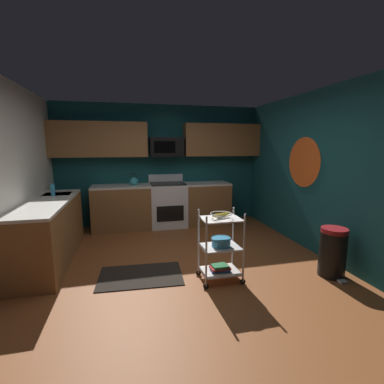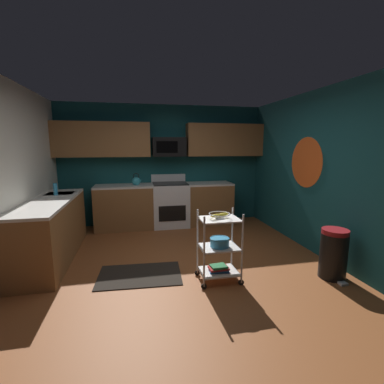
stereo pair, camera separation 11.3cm
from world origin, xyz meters
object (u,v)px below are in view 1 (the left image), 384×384
at_px(microwave, 166,147).
at_px(dish_soap_bottle, 53,190).
at_px(rolling_cart, 220,247).
at_px(trash_can, 333,252).
at_px(fruit_bowl, 221,215).
at_px(book_stack, 220,268).
at_px(mixing_bowl_large, 221,242).
at_px(kettle, 134,181).
at_px(oven_range, 168,204).

height_order(microwave, dish_soap_bottle, microwave).
xyz_separation_m(microwave, rolling_cart, (0.30, -2.68, -1.25)).
xyz_separation_m(microwave, trash_can, (1.80, -2.91, -1.37)).
relative_size(fruit_bowl, dish_soap_bottle, 1.36).
xyz_separation_m(book_stack, dish_soap_bottle, (-2.32, 1.64, 0.86)).
distance_m(rolling_cart, trash_can, 1.52).
relative_size(mixing_bowl_large, kettle, 0.95).
relative_size(oven_range, rolling_cart, 1.20).
relative_size(rolling_cart, book_stack, 3.50).
xyz_separation_m(rolling_cart, fruit_bowl, (-0.00, 0.00, 0.42)).
height_order(book_stack, trash_can, trash_can).
bearing_deg(oven_range, book_stack, -83.45).
height_order(dish_soap_bottle, trash_can, dish_soap_bottle).
relative_size(microwave, kettle, 2.65).
xyz_separation_m(mixing_bowl_large, dish_soap_bottle, (-2.33, 1.64, 0.50)).
relative_size(microwave, book_stack, 2.68).
xyz_separation_m(mixing_bowl_large, book_stack, (-0.01, -0.00, -0.36)).
distance_m(book_stack, trash_can, 1.53).
height_order(mixing_bowl_large, book_stack, mixing_bowl_large).
height_order(rolling_cart, dish_soap_bottle, dish_soap_bottle).
bearing_deg(rolling_cart, book_stack, -135.00).
xyz_separation_m(rolling_cart, dish_soap_bottle, (-2.32, 1.64, 0.57)).
height_order(rolling_cart, book_stack, rolling_cart).
height_order(oven_range, kettle, kettle).
height_order(kettle, trash_can, kettle).
bearing_deg(dish_soap_bottle, kettle, 35.43).
height_order(mixing_bowl_large, kettle, kettle).
relative_size(microwave, trash_can, 1.06).
height_order(oven_range, rolling_cart, oven_range).
relative_size(kettle, trash_can, 0.40).
bearing_deg(fruit_bowl, dish_soap_bottle, 144.74).
relative_size(fruit_bowl, kettle, 1.03).
height_order(rolling_cart, mixing_bowl_large, rolling_cart).
bearing_deg(dish_soap_bottle, mixing_bowl_large, -35.17).
bearing_deg(book_stack, mixing_bowl_large, 0.00).
bearing_deg(oven_range, mixing_bowl_large, -83.28).
xyz_separation_m(book_stack, trash_can, (1.50, -0.23, 0.17)).
bearing_deg(kettle, rolling_cart, -68.77).
xyz_separation_m(kettle, trash_can, (2.50, -2.81, -0.67)).
xyz_separation_m(oven_range, microwave, (-0.00, 0.10, 1.22)).
bearing_deg(trash_can, rolling_cart, 171.31).
relative_size(book_stack, trash_can, 0.40).
bearing_deg(dish_soap_bottle, microwave, 27.36).
xyz_separation_m(book_stack, kettle, (-1.00, 2.58, 0.83)).
distance_m(fruit_bowl, kettle, 2.77).
bearing_deg(dish_soap_bottle, trash_can, -26.07).
bearing_deg(book_stack, kettle, 111.23).
height_order(mixing_bowl_large, trash_can, trash_can).
height_order(rolling_cart, fruit_bowl, rolling_cart).
relative_size(rolling_cart, dish_soap_bottle, 4.57).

